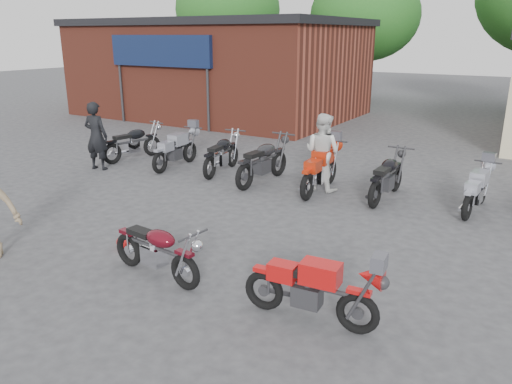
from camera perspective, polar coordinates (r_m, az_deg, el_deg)
The scene contains 16 objects.
ground at distance 8.24m, azimuth -8.92°, elevation -8.71°, with size 90.00×90.00×0.00m, color #38383B.
brick_building at distance 24.05m, azimuth -4.10°, elevation 13.67°, with size 12.00×8.00×4.00m, color maroon.
tree_0 at distance 33.42m, azimuth -3.22°, elevation 18.37°, with size 6.56×6.56×8.20m, color #144E17, non-canonical shape.
tree_1 at distance 29.29m, azimuth 12.20°, elevation 17.36°, with size 5.92×5.92×7.40m, color #144E17, non-canonical shape.
vintage_motorcycle at distance 7.81m, azimuth -11.31°, elevation -6.19°, with size 1.79×0.59×1.04m, color #4D0913, non-canonical shape.
sportbike at distance 6.59m, azimuth 6.44°, elevation -10.61°, with size 1.80×0.59×1.04m, color red, non-canonical shape.
helmet at distance 9.18m, azimuth -14.94°, elevation -5.53°, with size 0.24×0.24×0.22m, color red.
person_dark at distance 14.52m, azimuth -17.81°, elevation 6.12°, with size 0.69×0.45×1.89m, color black.
person_light at distance 12.07m, azimuth 7.58°, elevation 4.55°, with size 0.90×0.70×1.86m, color silver.
row_bike_0 at distance 15.46m, azimuth -13.85°, elevation 5.69°, with size 1.97×0.65×1.15m, color black, non-canonical shape.
row_bike_1 at distance 14.29m, azimuth -9.14°, elevation 5.01°, with size 1.95×0.65×1.13m, color gray, non-canonical shape.
row_bike_2 at distance 13.60m, azimuth -3.91°, elevation 4.58°, with size 1.98×0.65×1.15m, color black, non-canonical shape.
row_bike_3 at distance 12.61m, azimuth 0.84°, elevation 3.83°, with size 2.15×0.71×1.25m, color black, non-canonical shape.
row_bike_4 at distance 11.98m, azimuth 7.37°, elevation 2.85°, with size 2.08×0.69×1.21m, color red, non-canonical shape.
row_bike_5 at distance 11.71m, azimuth 14.78°, elevation 1.95°, with size 2.01×0.66×1.17m, color black, non-canonical shape.
row_bike_6 at distance 11.52m, azimuth 23.93°, elevation 0.42°, with size 1.80×0.59×1.04m, color #9698A4, non-canonical shape.
Camera 1 is at (4.87, -5.57, 3.62)m, focal length 35.00 mm.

